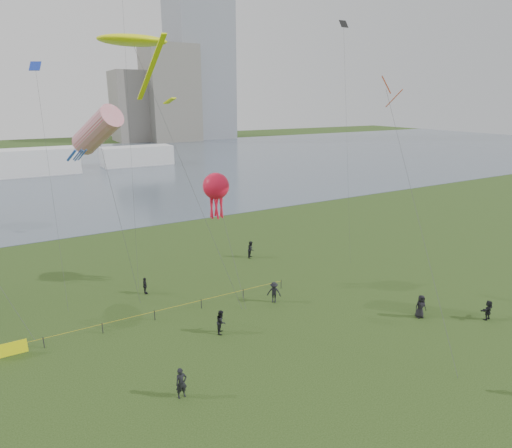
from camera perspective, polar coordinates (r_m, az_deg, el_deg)
ground_plane at (r=28.14m, az=10.91°, el=-21.06°), size 400.00×400.00×0.00m
lake at (r=118.74m, az=-22.30°, el=6.90°), size 400.00×120.00×0.08m
building_mid at (r=188.75m, az=-11.37°, el=16.63°), size 20.00×20.00×38.00m
building_low at (r=190.51m, az=-16.00°, el=14.82°), size 16.00×18.00×28.00m
pavilion_left at (r=112.46m, az=-28.17°, el=7.27°), size 22.00×8.00×6.00m
pavilion_right at (r=119.09m, az=-15.57°, el=8.75°), size 18.00×7.00×5.00m
fence at (r=34.74m, az=-23.32°, el=-13.31°), size 24.07×0.07×1.05m
spectator_a at (r=32.96m, az=-4.66°, el=-12.85°), size 1.07×1.13×1.84m
spectator_b at (r=37.37m, az=2.41°, el=-9.08°), size 1.37×1.31×1.87m
spectator_c at (r=40.18m, az=-14.58°, el=-7.98°), size 0.42×0.93×1.56m
spectator_d at (r=37.37m, az=21.09°, el=-10.21°), size 1.08×0.87×1.91m
spectator_e at (r=39.31m, az=28.53°, el=-10.05°), size 1.55×0.60×1.63m
spectator_f at (r=27.10m, az=-9.93°, el=-20.16°), size 0.71×0.48×1.90m
spectator_g at (r=47.49m, az=-0.67°, el=-3.39°), size 1.15×1.15×1.88m
kite_stingray at (r=37.39m, az=-16.06°, el=22.39°), size 8.34×10.19×21.78m
kite_windsock at (r=34.51m, az=-20.41°, el=11.61°), size 4.57×5.15×16.66m
kite_octopus at (r=38.08m, az=-5.36°, el=4.97°), size 2.36×6.62×10.75m
kite_delta at (r=35.69m, az=17.40°, el=15.86°), size 4.26×12.22×18.68m
small_kites at (r=43.65m, az=-10.13°, el=25.41°), size 30.18×5.28×9.22m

